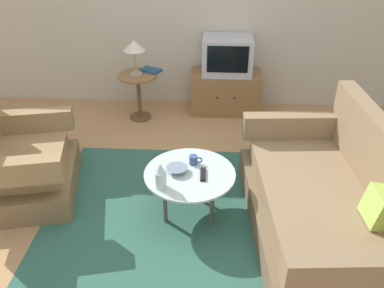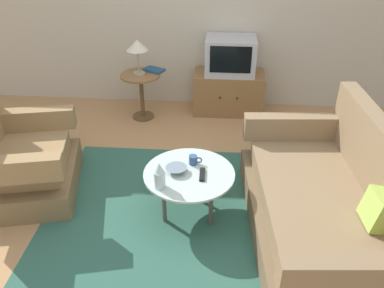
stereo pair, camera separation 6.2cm
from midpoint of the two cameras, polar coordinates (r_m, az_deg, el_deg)
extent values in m
plane|color=#AD7F51|center=(3.62, -1.89, -8.71)|extent=(16.00, 16.00, 0.00)
cube|color=#2D5B4C|center=(3.55, 0.11, -9.71)|extent=(2.50, 2.00, 0.00)
cube|color=brown|center=(4.01, -21.51, -4.66)|extent=(1.00, 1.15, 0.24)
cube|color=#93754C|center=(3.89, -22.10, -2.16)|extent=(0.80, 0.84, 0.18)
cube|color=#93754C|center=(3.45, -24.09, -3.41)|extent=(0.82, 0.31, 0.21)
cube|color=#93754C|center=(4.16, -21.51, 3.32)|extent=(0.82, 0.31, 0.21)
cube|color=brown|center=(3.41, 17.50, -10.88)|extent=(1.12, 1.92, 0.24)
cube|color=#846B4C|center=(3.28, 18.08, -8.16)|extent=(0.96, 1.63, 0.18)
cube|color=#846B4C|center=(3.23, 26.24, -2.81)|extent=(0.28, 1.86, 0.54)
cube|color=#846B4C|center=(3.85, 15.21, 2.39)|extent=(0.99, 0.21, 0.23)
cube|color=#846B4C|center=(2.57, 24.14, -16.70)|extent=(0.99, 0.21, 0.23)
cube|color=#A3C651|center=(3.04, 25.57, -8.49)|extent=(0.18, 0.25, 0.26)
cylinder|color=#B2C6C1|center=(3.29, 0.12, -4.25)|extent=(0.76, 0.76, 0.02)
cylinder|color=#4C4742|center=(3.60, 0.23, -4.81)|extent=(0.04, 0.04, 0.41)
cylinder|color=#4C4742|center=(3.34, -3.50, -8.31)|extent=(0.04, 0.04, 0.41)
cylinder|color=#4C4742|center=(3.31, 3.28, -8.78)|extent=(0.04, 0.04, 0.41)
cylinder|color=olive|center=(4.84, -7.04, 9.76)|extent=(0.48, 0.48, 0.02)
cylinder|color=brown|center=(4.95, -6.83, 6.68)|extent=(0.05, 0.05, 0.55)
cylinder|color=brown|center=(5.07, -6.64, 3.98)|extent=(0.26, 0.26, 0.02)
cube|color=olive|center=(5.10, 5.59, 7.34)|extent=(0.87, 0.42, 0.52)
sphere|color=black|center=(4.89, 4.39, 6.61)|extent=(0.02, 0.02, 0.02)
sphere|color=black|center=(4.89, 6.85, 6.51)|extent=(0.02, 0.02, 0.02)
cube|color=#B7B7BC|center=(4.94, 5.88, 12.50)|extent=(0.60, 0.44, 0.44)
cube|color=black|center=(4.72, 5.93, 11.92)|extent=(0.48, 0.01, 0.32)
cylinder|color=#9E937A|center=(4.84, -7.22, 10.03)|extent=(0.14, 0.14, 0.02)
cylinder|color=#9E937A|center=(4.79, -7.34, 11.66)|extent=(0.02, 0.02, 0.27)
cone|color=beige|center=(4.72, -7.50, 13.90)|extent=(0.25, 0.25, 0.12)
cylinder|color=silver|center=(3.09, -4.08, -5.12)|extent=(0.09, 0.09, 0.14)
cone|color=silver|center=(3.03, -4.16, -3.41)|extent=(0.08, 0.08, 0.08)
cylinder|color=#335184|center=(3.37, 0.67, -2.30)|extent=(0.07, 0.07, 0.08)
torus|color=#335184|center=(3.36, 1.52, -2.33)|extent=(0.06, 0.01, 0.06)
cone|color=slate|center=(3.28, -1.73, -3.68)|extent=(0.18, 0.18, 0.05)
cube|color=black|center=(3.25, 2.03, -4.39)|extent=(0.05, 0.17, 0.02)
cube|color=navy|center=(4.91, -5.10, 10.53)|extent=(0.28, 0.24, 0.03)
camera|label=1|loc=(0.03, -89.48, 0.32)|focal=37.19mm
camera|label=2|loc=(0.03, 90.52, -0.32)|focal=37.19mm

